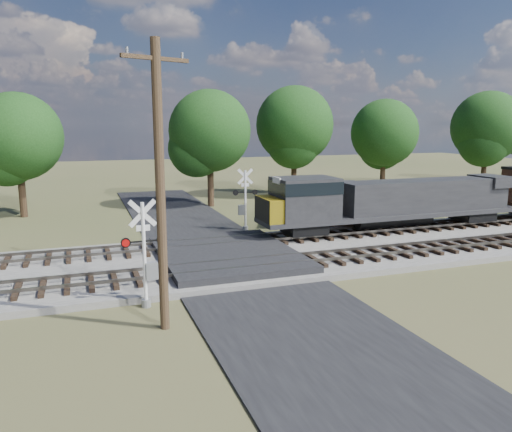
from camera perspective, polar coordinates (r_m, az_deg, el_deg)
name	(u,v)px	position (r m, az deg, el deg)	size (l,w,h in m)	color
ground	(230,264)	(26.52, -3.03, -5.50)	(160.00, 160.00, 0.00)	#434C28
ballast_bed	(386,244)	(31.15, 14.63, -3.12)	(140.00, 10.00, 0.30)	gray
road	(230,263)	(26.51, -3.03, -5.42)	(7.00, 60.00, 0.08)	black
crossing_panel	(227,256)	(26.90, -3.34, -4.57)	(7.00, 9.00, 0.62)	#262628
track_near	(299,261)	(25.67, 4.97, -5.11)	(140.00, 2.60, 0.33)	black
track_far	(265,240)	(30.14, 1.02, -2.71)	(140.00, 2.60, 0.33)	black
crossing_signal_near	(147,263)	(20.45, -12.36, -5.25)	(1.78, 0.39, 4.42)	silver
crossing_signal_far	(244,205)	(34.27, -1.37, 1.26)	(1.74, 0.39, 4.32)	silver
utility_pole	(160,182)	(17.47, -10.91, 3.89)	(2.36, 0.98, 10.10)	#3B291B
equipment_shed	(326,204)	(36.67, 7.97, 1.38)	(5.94, 5.94, 3.06)	#48311F
treeline	(270,131)	(47.57, 1.60, 9.72)	(80.93, 11.53, 11.06)	black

